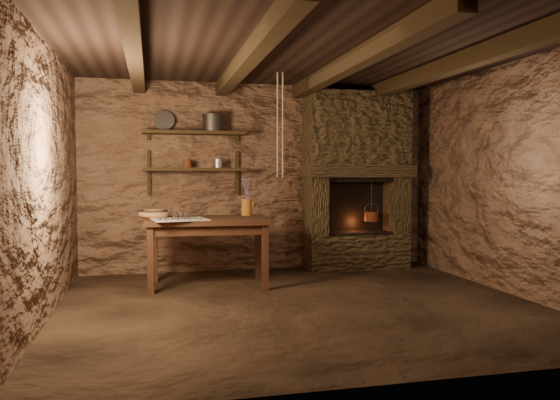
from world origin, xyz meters
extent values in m
plane|color=black|center=(0.00, 0.00, 0.00)|extent=(4.50, 4.50, 0.00)
cube|color=#4F3325|center=(0.00, 2.00, 1.20)|extent=(4.50, 0.04, 2.40)
cube|color=#4F3325|center=(0.00, -2.00, 1.20)|extent=(4.50, 0.04, 2.40)
cube|color=#4F3325|center=(-2.25, 0.00, 1.20)|extent=(0.04, 4.00, 2.40)
cube|color=#4F3325|center=(2.25, 0.00, 1.20)|extent=(0.04, 4.00, 2.40)
cube|color=black|center=(0.00, 0.00, 2.40)|extent=(4.50, 4.00, 0.04)
cube|color=black|center=(-1.50, 0.00, 2.31)|extent=(0.14, 3.95, 0.16)
cube|color=black|center=(-0.50, 0.00, 2.31)|extent=(0.14, 3.95, 0.16)
cube|color=black|center=(0.50, 0.00, 2.31)|extent=(0.14, 3.95, 0.16)
cube|color=black|center=(1.50, 0.00, 2.31)|extent=(0.14, 3.95, 0.16)
cube|color=black|center=(-0.85, 1.84, 1.30)|extent=(1.25, 0.30, 0.04)
cube|color=black|center=(-0.85, 1.84, 1.75)|extent=(1.25, 0.30, 0.04)
cube|color=#382C1C|center=(1.25, 1.77, 0.23)|extent=(1.35, 0.45, 0.45)
cube|color=#382C1C|center=(0.69, 1.77, 0.82)|extent=(0.23, 0.45, 0.75)
cube|color=#382C1C|center=(1.81, 1.77, 0.82)|extent=(0.23, 0.45, 0.75)
cube|color=#382C1C|center=(1.25, 1.74, 1.28)|extent=(1.43, 0.51, 0.16)
cube|color=#382C1C|center=(1.25, 1.77, 1.83)|extent=(1.35, 0.45, 0.94)
cube|color=black|center=(1.25, 1.96, 0.82)|extent=(0.90, 0.06, 0.75)
cube|color=black|center=(-0.77, 1.08, 0.73)|extent=(1.38, 0.86, 0.06)
cube|color=black|center=(-0.77, 1.08, 0.65)|extent=(1.26, 0.73, 0.10)
cube|color=white|center=(-1.08, 0.90, 0.76)|extent=(0.62, 0.53, 0.01)
cylinder|color=#A56720|center=(-0.29, 1.31, 0.86)|extent=(0.16, 0.16, 0.19)
torus|color=#A56720|center=(-0.22, 1.31, 0.88)|extent=(0.02, 0.11, 0.11)
ellipsoid|color=#9A6C42|center=(-1.35, 1.19, 0.80)|extent=(0.38, 0.38, 0.12)
cylinder|color=#32302C|center=(-0.62, 1.84, 1.86)|extent=(0.27, 0.27, 0.19)
cylinder|color=#AAA9A4|center=(-1.21, 1.94, 1.90)|extent=(0.27, 0.15, 0.26)
cylinder|color=#532510|center=(-0.94, 1.84, 1.37)|extent=(0.13, 0.13, 0.10)
cylinder|color=maroon|center=(1.44, 1.72, 0.68)|extent=(0.18, 0.18, 0.13)
torus|color=#32302C|center=(1.44, 1.72, 0.76)|extent=(0.20, 0.01, 0.20)
cylinder|color=#32302C|center=(1.44, 1.72, 0.94)|extent=(0.01, 0.01, 0.44)
camera|label=1|loc=(-1.37, -4.96, 1.27)|focal=35.00mm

